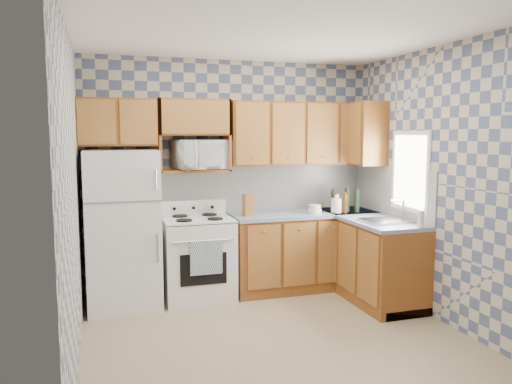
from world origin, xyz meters
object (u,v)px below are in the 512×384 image
at_px(refrigerator, 123,229).
at_px(microwave, 201,155).
at_px(stove_body, 198,259).
at_px(electric_kettle, 337,205).

xyz_separation_m(refrigerator, microwave, (0.89, 0.18, 0.78)).
bearing_deg(stove_body, microwave, 61.76).
relative_size(microwave, electric_kettle, 3.51).
height_order(stove_body, microwave, microwave).
distance_m(refrigerator, electric_kettle, 2.46).
bearing_deg(microwave, electric_kettle, -25.95).
distance_m(refrigerator, microwave, 1.19).
relative_size(refrigerator, electric_kettle, 9.85).
distance_m(refrigerator, stove_body, 0.89).
bearing_deg(electric_kettle, microwave, 170.15).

